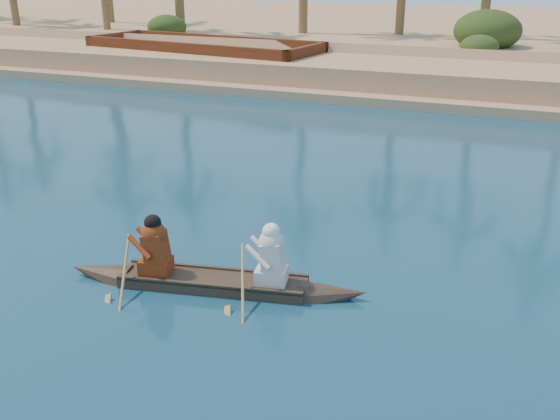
% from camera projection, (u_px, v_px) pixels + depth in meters
% --- Properties ---
extents(sandy_embankment, '(150.00, 51.00, 1.50)m').
position_uv_depth(sandy_embankment, '(367.00, 32.00, 49.23)').
color(sandy_embankment, tan).
rests_on(sandy_embankment, ground).
extents(shrub_cluster, '(100.00, 6.00, 2.40)m').
position_uv_depth(shrub_cluster, '(299.00, 45.00, 35.73)').
color(shrub_cluster, '#253A15').
rests_on(shrub_cluster, ground).
extents(canoe, '(5.56, 1.83, 1.52)m').
position_uv_depth(canoe, '(213.00, 272.00, 11.17)').
color(canoe, '#3E3022').
rests_on(canoe, ground).
extents(barge_mid, '(13.24, 5.92, 2.13)m').
position_uv_depth(barge_mid, '(203.00, 59.00, 33.36)').
color(barge_mid, '#5C2613').
rests_on(barge_mid, ground).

